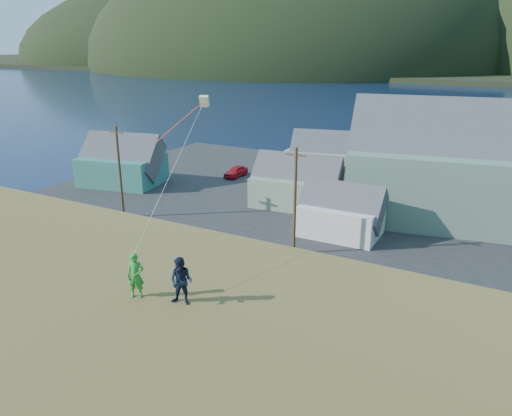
{
  "coord_description": "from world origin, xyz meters",
  "views": [
    {
      "loc": [
        11.95,
        -32.11,
        16.38
      ],
      "look_at": [
        1.22,
        -12.49,
        8.8
      ],
      "focal_mm": 35.0,
      "sensor_mm": 36.0,
      "label": 1
    }
  ],
  "objects_px": {
    "shed_white": "(341,212)",
    "kite_flyer_green": "(136,276)",
    "shed_palegreen_near": "(297,183)",
    "kite_flyer_navy": "(181,281)",
    "shed_teal": "(122,162)",
    "shed_palegreen_far": "(332,156)",
    "wharf": "(384,154)"
  },
  "relations": [
    {
      "from": "shed_white",
      "to": "kite_flyer_green",
      "type": "xyz_separation_m",
      "value": [
        1.18,
        -26.82,
        5.86
      ]
    },
    {
      "from": "kite_flyer_navy",
      "to": "shed_teal",
      "type": "bearing_deg",
      "value": 123.86
    },
    {
      "from": "wharf",
      "to": "shed_white",
      "type": "relative_size",
      "value": 3.6
    },
    {
      "from": "shed_teal",
      "to": "shed_palegreen_near",
      "type": "height_order",
      "value": "shed_teal"
    },
    {
      "from": "shed_palegreen_near",
      "to": "kite_flyer_navy",
      "type": "relative_size",
      "value": 5.24
    },
    {
      "from": "shed_palegreen_near",
      "to": "kite_flyer_green",
      "type": "bearing_deg",
      "value": -82.24
    },
    {
      "from": "wharf",
      "to": "kite_flyer_navy",
      "type": "height_order",
      "value": "kite_flyer_navy"
    },
    {
      "from": "shed_white",
      "to": "shed_palegreen_far",
      "type": "relative_size",
      "value": 0.64
    },
    {
      "from": "shed_palegreen_near",
      "to": "kite_flyer_green",
      "type": "height_order",
      "value": "kite_flyer_green"
    },
    {
      "from": "shed_palegreen_near",
      "to": "shed_palegreen_far",
      "type": "xyz_separation_m",
      "value": [
        -1.02,
        13.03,
        0.17
      ]
    },
    {
      "from": "shed_teal",
      "to": "kite_flyer_green",
      "type": "distance_m",
      "value": 42.35
    },
    {
      "from": "shed_palegreen_near",
      "to": "kite_flyer_navy",
      "type": "distance_m",
      "value": 34.02
    },
    {
      "from": "wharf",
      "to": "shed_palegreen_far",
      "type": "distance_m",
      "value": 14.57
    },
    {
      "from": "kite_flyer_green",
      "to": "shed_palegreen_far",
      "type": "bearing_deg",
      "value": 71.62
    },
    {
      "from": "shed_palegreen_far",
      "to": "wharf",
      "type": "bearing_deg",
      "value": 65.44
    },
    {
      "from": "shed_palegreen_near",
      "to": "wharf",
      "type": "bearing_deg",
      "value": 79.91
    },
    {
      "from": "shed_teal",
      "to": "kite_flyer_green",
      "type": "height_order",
      "value": "kite_flyer_green"
    },
    {
      "from": "shed_palegreen_far",
      "to": "shed_white",
      "type": "bearing_deg",
      "value": -80.07
    },
    {
      "from": "shed_white",
      "to": "shed_palegreen_far",
      "type": "height_order",
      "value": "shed_palegreen_far"
    },
    {
      "from": "wharf",
      "to": "shed_palegreen_far",
      "type": "height_order",
      "value": "shed_palegreen_far"
    },
    {
      "from": "shed_white",
      "to": "kite_flyer_navy",
      "type": "xyz_separation_m",
      "value": [
        2.98,
        -26.42,
        5.9
      ]
    },
    {
      "from": "shed_white",
      "to": "shed_palegreen_near",
      "type": "bearing_deg",
      "value": 139.28
    },
    {
      "from": "shed_white",
      "to": "kite_flyer_navy",
      "type": "height_order",
      "value": "kite_flyer_navy"
    },
    {
      "from": "shed_white",
      "to": "shed_palegreen_far",
      "type": "bearing_deg",
      "value": 111.84
    },
    {
      "from": "wharf",
      "to": "shed_palegreen_far",
      "type": "xyz_separation_m",
      "value": [
        -2.96,
        -14.1,
        2.18
      ]
    },
    {
      "from": "shed_palegreen_near",
      "to": "kite_flyer_navy",
      "type": "xyz_separation_m",
      "value": [
        9.76,
        -32.1,
        5.65
      ]
    },
    {
      "from": "shed_palegreen_near",
      "to": "shed_white",
      "type": "relative_size",
      "value": 1.31
    },
    {
      "from": "shed_white",
      "to": "shed_teal",
      "type": "bearing_deg",
      "value": 172.62
    },
    {
      "from": "shed_palegreen_near",
      "to": "shed_palegreen_far",
      "type": "distance_m",
      "value": 13.07
    },
    {
      "from": "shed_teal",
      "to": "shed_palegreen_near",
      "type": "distance_m",
      "value": 21.52
    },
    {
      "from": "kite_flyer_green",
      "to": "kite_flyer_navy",
      "type": "relative_size",
      "value": 0.96
    },
    {
      "from": "wharf",
      "to": "shed_palegreen_near",
      "type": "xyz_separation_m",
      "value": [
        -1.94,
        -27.12,
        2.01
      ]
    }
  ]
}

